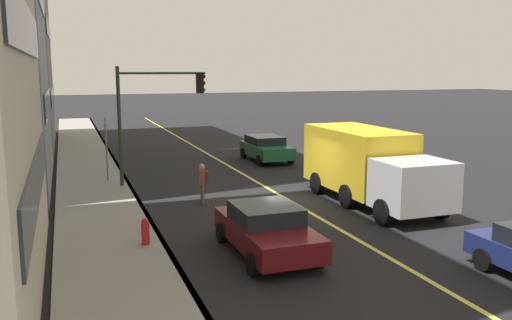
% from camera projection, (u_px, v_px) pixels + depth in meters
% --- Properties ---
extents(ground, '(200.00, 200.00, 0.00)m').
position_uv_depth(ground, '(289.00, 200.00, 21.62)').
color(ground, black).
extents(sidewalk_slab, '(80.00, 3.15, 0.15)m').
position_uv_depth(sidewalk_slab, '(102.00, 215.00, 19.19)').
color(sidewalk_slab, gray).
rests_on(sidewalk_slab, ground).
extents(curb_edge, '(80.00, 0.16, 0.15)m').
position_uv_depth(curb_edge, '(144.00, 211.00, 19.69)').
color(curb_edge, slate).
rests_on(curb_edge, ground).
extents(lane_stripe_center, '(80.00, 0.16, 0.01)m').
position_uv_depth(lane_stripe_center, '(289.00, 200.00, 21.62)').
color(lane_stripe_center, '#D8CC4C').
rests_on(lane_stripe_center, ground).
extents(car_maroon, '(4.33, 2.06, 1.41)m').
position_uv_depth(car_maroon, '(267.00, 229.00, 15.26)').
color(car_maroon, '#591116').
rests_on(car_maroon, ground).
extents(car_green, '(4.18, 2.08, 1.43)m').
position_uv_depth(car_green, '(266.00, 148.00, 30.87)').
color(car_green, '#1E6038').
rests_on(car_green, ground).
extents(truck_yellow, '(7.35, 2.60, 2.86)m').
position_uv_depth(truck_yellow, '(369.00, 164.00, 21.03)').
color(truck_yellow, silver).
rests_on(truck_yellow, ground).
extents(pedestrian_with_backpack, '(0.42, 0.43, 1.59)m').
position_uv_depth(pedestrian_with_backpack, '(203.00, 181.00, 20.95)').
color(pedestrian_with_backpack, brown).
rests_on(pedestrian_with_backpack, ground).
extents(traffic_light_mast, '(0.28, 3.95, 5.34)m').
position_uv_depth(traffic_light_mast, '(155.00, 105.00, 23.63)').
color(traffic_light_mast, '#1E3823').
rests_on(traffic_light_mast, ground).
extents(street_sign_post, '(0.60, 0.08, 3.07)m').
position_uv_depth(street_sign_post, '(106.00, 145.00, 24.52)').
color(street_sign_post, slate).
rests_on(street_sign_post, ground).
extents(fire_hydrant, '(0.24, 0.24, 0.94)m').
position_uv_depth(fire_hydrant, '(145.00, 234.00, 15.68)').
color(fire_hydrant, red).
rests_on(fire_hydrant, ground).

